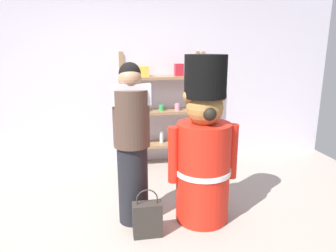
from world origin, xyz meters
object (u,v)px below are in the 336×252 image
merchandise_shelf (162,109)px  teddy_bear_guard (203,151)px  shopping_bag (147,219)px  person_shopper (132,143)px

merchandise_shelf → teddy_bear_guard: bearing=-84.8°
merchandise_shelf → shopping_bag: size_ratio=3.53×
teddy_bear_guard → merchandise_shelf: bearing=95.2°
shopping_bag → merchandise_shelf: bearing=76.7°
merchandise_shelf → shopping_bag: bearing=-103.3°
teddy_bear_guard → person_shopper: size_ratio=1.04×
person_shopper → shopping_bag: person_shopper is taller
merchandise_shelf → person_shopper: bearing=-109.2°
teddy_bear_guard → person_shopper: (-0.70, 0.09, 0.09)m
teddy_bear_guard → shopping_bag: 0.85m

